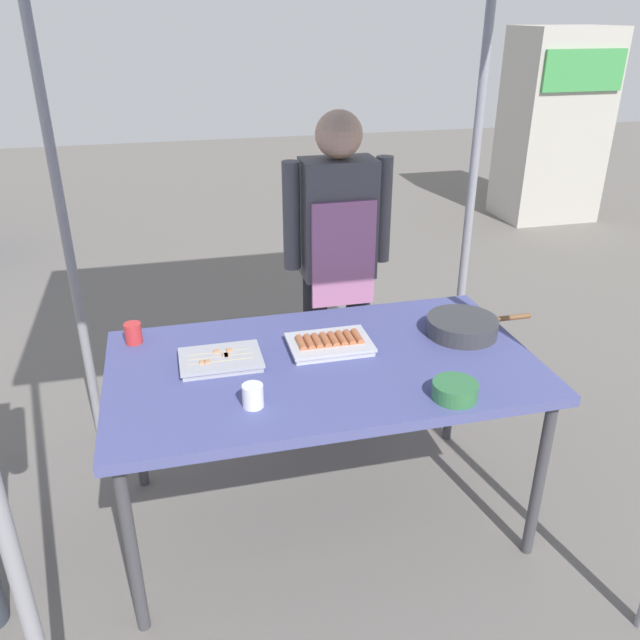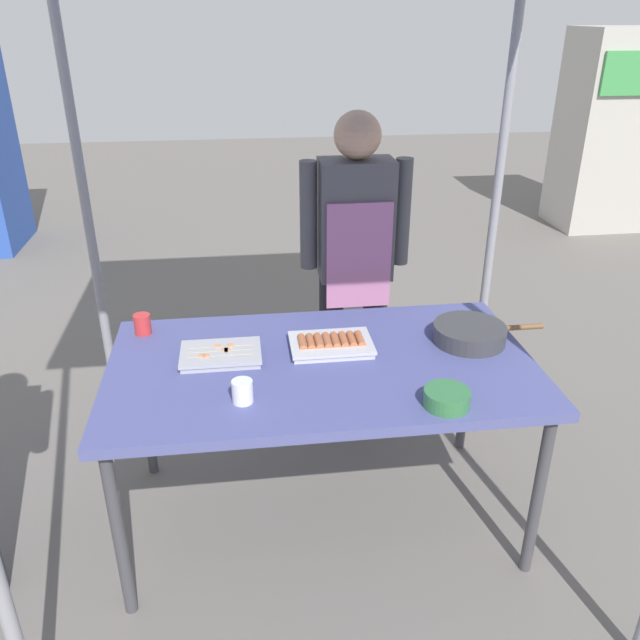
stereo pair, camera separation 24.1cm
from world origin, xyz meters
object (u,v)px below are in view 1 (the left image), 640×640
object	(u,v)px
tray_grilled_sausages	(330,343)
vendor_woman	(338,249)
condiment_bowl	(455,390)
tray_meat_skewers	(221,360)
drink_cup_near_edge	(253,396)
drink_cup_by_wok	(133,333)
stall_table	(323,373)
neighbor_stall_left	(553,126)
cooking_wok	(463,325)

from	to	relation	value
tray_grilled_sausages	vendor_woman	world-z (taller)	vendor_woman
condiment_bowl	tray_meat_skewers	bearing A→B (deg)	150.58
drink_cup_near_edge	vendor_woman	distance (m)	1.14
condiment_bowl	vendor_woman	size ratio (longest dim) A/B	0.10
condiment_bowl	drink_cup_near_edge	xyz separation A→B (m)	(-0.67, 0.11, 0.01)
drink_cup_near_edge	drink_cup_by_wok	bearing A→B (deg)	124.78
stall_table	drink_cup_near_edge	xyz separation A→B (m)	(-0.30, -0.24, 0.09)
tray_grilled_sausages	vendor_woman	distance (m)	0.70
tray_grilled_sausages	drink_cup_near_edge	distance (m)	0.48
tray_meat_skewers	drink_cup_near_edge	bearing A→B (deg)	-76.24
neighbor_stall_left	tray_meat_skewers	bearing A→B (deg)	-134.73
tray_meat_skewers	condiment_bowl	distance (m)	0.86
tray_grilled_sausages	drink_cup_near_edge	bearing A→B (deg)	-136.24
drink_cup_near_edge	vendor_woman	world-z (taller)	vendor_woman
tray_grilled_sausages	cooking_wok	size ratio (longest dim) A/B	0.72
stall_table	neighbor_stall_left	distance (m)	4.99
tray_grilled_sausages	condiment_bowl	xyz separation A→B (m)	(0.32, -0.45, 0.01)
stall_table	condiment_bowl	world-z (taller)	condiment_bowl
tray_grilled_sausages	tray_meat_skewers	distance (m)	0.43
tray_grilled_sausages	stall_table	bearing A→B (deg)	-117.28
cooking_wok	neighbor_stall_left	size ratio (longest dim) A/B	0.25
stall_table	tray_meat_skewers	xyz separation A→B (m)	(-0.38, 0.07, 0.07)
stall_table	tray_meat_skewers	size ratio (longest dim) A/B	5.26
condiment_bowl	stall_table	bearing A→B (deg)	136.87
drink_cup_by_wok	tray_meat_skewers	bearing A→B (deg)	-38.77
stall_table	drink_cup_by_wok	xyz separation A→B (m)	(-0.69, 0.33, 0.09)
cooking_wok	condiment_bowl	xyz separation A→B (m)	(-0.23, -0.44, -0.01)
stall_table	tray_meat_skewers	distance (m)	0.39
tray_grilled_sausages	drink_cup_by_wok	bearing A→B (deg)	162.70
tray_grilled_sausages	drink_cup_near_edge	world-z (taller)	drink_cup_near_edge
condiment_bowl	drink_cup_by_wok	bearing A→B (deg)	147.59
tray_meat_skewers	drink_cup_by_wok	xyz separation A→B (m)	(-0.32, 0.25, 0.02)
drink_cup_near_edge	neighbor_stall_left	xyz separation A→B (m)	(3.58, 4.00, 0.12)
tray_meat_skewers	vendor_woman	bearing A→B (deg)	46.85
condiment_bowl	drink_cup_near_edge	world-z (taller)	drink_cup_near_edge
tray_meat_skewers	drink_cup_by_wok	bearing A→B (deg)	141.23
vendor_woman	stall_table	bearing A→B (deg)	71.03
stall_table	neighbor_stall_left	xyz separation A→B (m)	(3.28, 3.76, 0.21)
condiment_bowl	neighbor_stall_left	distance (m)	5.03
condiment_bowl	drink_cup_near_edge	size ratio (longest dim) A/B	1.94
stall_table	condiment_bowl	xyz separation A→B (m)	(0.37, -0.35, 0.08)
cooking_wok	neighbor_stall_left	bearing A→B (deg)	53.99
condiment_bowl	vendor_woman	world-z (taller)	vendor_woman
tray_meat_skewers	drink_cup_near_edge	distance (m)	0.32
cooking_wok	drink_cup_by_wok	world-z (taller)	drink_cup_by_wok
cooking_wok	vendor_woman	distance (m)	0.76
drink_cup_near_edge	condiment_bowl	bearing A→B (deg)	-9.40
drink_cup_by_wok	condiment_bowl	bearing A→B (deg)	-32.41
tray_grilled_sausages	tray_meat_skewers	bearing A→B (deg)	-176.89
tray_meat_skewers	drink_cup_by_wok	distance (m)	0.41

